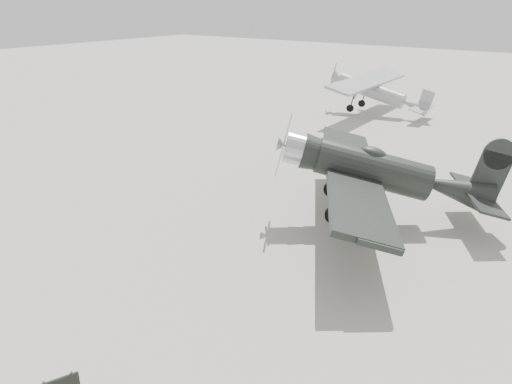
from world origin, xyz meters
TOP-DOWN VIEW (x-y plane):
  - ground at (0.00, 0.00)m, footprint 160.00×160.00m
  - lowwing_monoplane at (1.88, 6.19)m, footprint 9.60×11.49m
  - highwing_monoplane at (-6.35, 24.44)m, footprint 7.96×11.17m

SIDE VIEW (x-z plane):
  - ground at x=0.00m, z-range 0.00..0.00m
  - highwing_monoplane at x=-6.35m, z-range 0.40..3.58m
  - lowwing_monoplane at x=1.88m, z-range 0.11..4.03m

